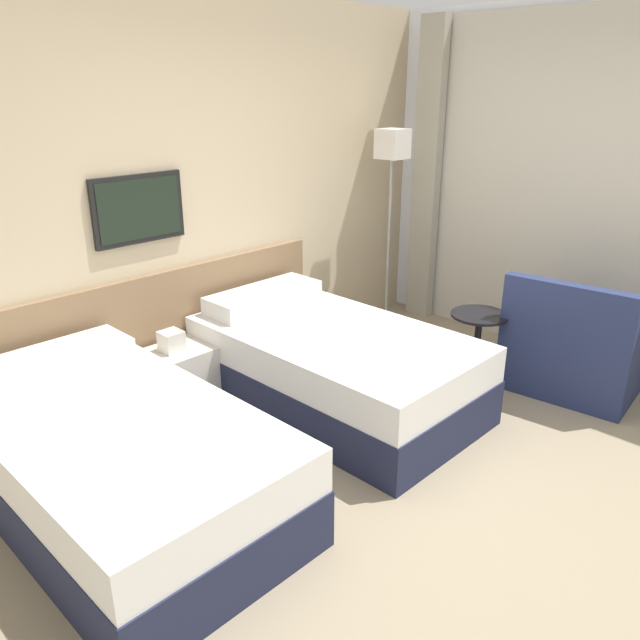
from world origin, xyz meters
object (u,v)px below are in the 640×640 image
Objects in this scene: side_table at (478,335)px; armchair at (572,354)px; bed_near_window at (333,366)px; nightstand at (175,378)px; bed_near_door at (120,461)px; floor_lamp at (392,167)px.

side_table is 0.57× the size of armchair.
bed_near_window reaches higher than nightstand.
bed_near_door reaches higher than nightstand.
bed_near_door is 3.42× the size of nightstand.
floor_lamp is at bearing 71.84° from side_table.
bed_near_window is 3.42× the size of nightstand.
nightstand is (-0.80, 0.73, -0.06)m from bed_near_window.
bed_near_door is 3.24m from floor_lamp.
bed_near_door is 2.04× the size of armchair.
bed_near_window is (1.61, 0.00, 0.00)m from bed_near_door.
bed_near_door is at bearing 180.00° from bed_near_window.
floor_lamp is 1.85× the size of armchair.
armchair reaches higher than bed_near_door.
bed_near_window is 1.75m from armchair.
floor_lamp reaches higher than nightstand.
floor_lamp is (2.15, -0.12, 1.23)m from nightstand.
nightstand is 0.32× the size of floor_lamp.
armchair is (2.18, -1.81, 0.05)m from nightstand.
bed_near_window is 2.04× the size of armchair.
floor_lamp is (1.35, 0.61, 1.17)m from bed_near_window.
armchair is at bearing -20.00° from bed_near_door.
floor_lamp is 3.21× the size of side_table.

